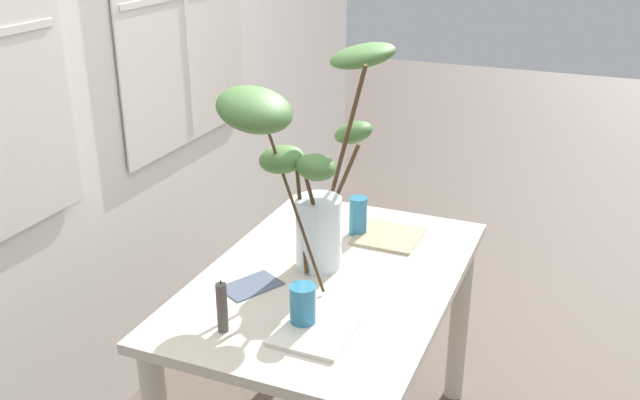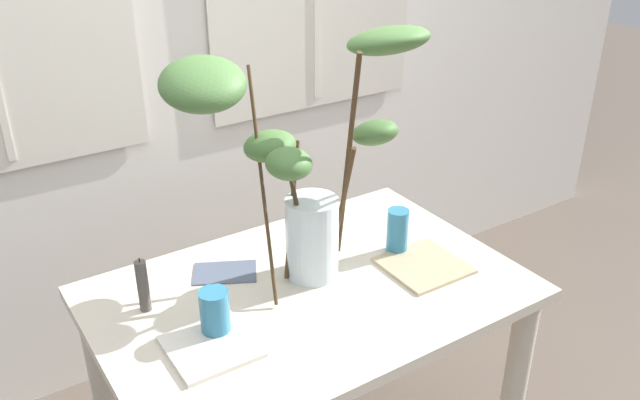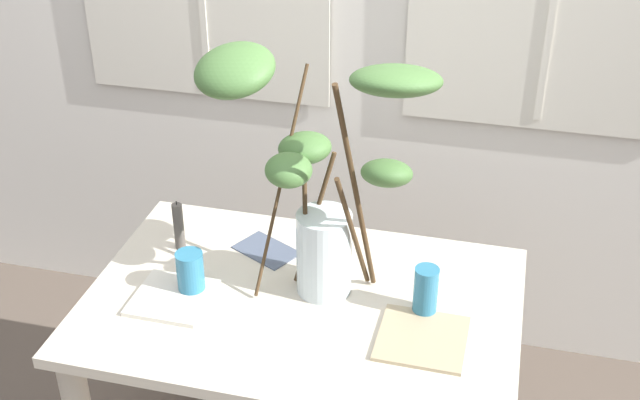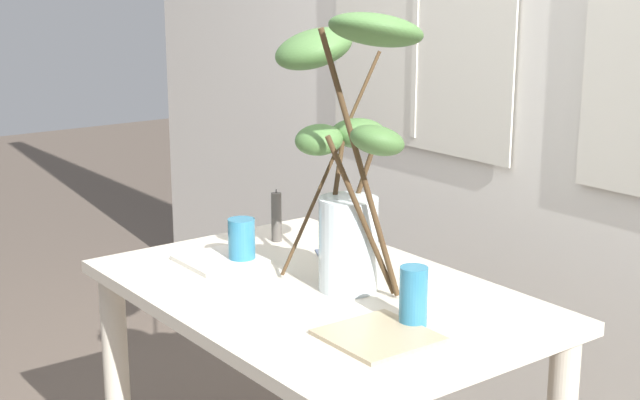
{
  "view_description": "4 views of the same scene",
  "coord_description": "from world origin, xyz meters",
  "px_view_note": "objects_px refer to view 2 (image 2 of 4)",
  "views": [
    {
      "loc": [
        -1.94,
        -0.77,
        1.9
      ],
      "look_at": [
        0.13,
        0.09,
        0.96
      ],
      "focal_mm": 40.49,
      "sensor_mm": 36.0,
      "label": 1
    },
    {
      "loc": [
        -0.85,
        -1.35,
        1.85
      ],
      "look_at": [
        0.04,
        0.01,
        1.03
      ],
      "focal_mm": 37.76,
      "sensor_mm": 36.0,
      "label": 2
    },
    {
      "loc": [
        0.49,
        -1.76,
        2.16
      ],
      "look_at": [
        0.04,
        0.06,
        1.05
      ],
      "focal_mm": 46.39,
      "sensor_mm": 36.0,
      "label": 3
    },
    {
      "loc": [
        1.83,
        -1.37,
        1.57
      ],
      "look_at": [
        -0.01,
        0.01,
        1.0
      ],
      "focal_mm": 52.07,
      "sensor_mm": 36.0,
      "label": 4
    }
  ],
  "objects_px": {
    "plate_square_left": "(211,347)",
    "drinking_glass_blue_left": "(215,313)",
    "pillar_candle": "(143,286)",
    "plate_square_right": "(424,265)",
    "dining_table": "(310,329)",
    "vase_with_branches": "(299,155)",
    "drinking_glass_blue_right": "(397,231)"
  },
  "relations": [
    {
      "from": "plate_square_right",
      "to": "dining_table",
      "type": "bearing_deg",
      "value": 165.37
    },
    {
      "from": "dining_table",
      "to": "pillar_candle",
      "type": "height_order",
      "value": "pillar_candle"
    },
    {
      "from": "drinking_glass_blue_right",
      "to": "vase_with_branches",
      "type": "bearing_deg",
      "value": 171.79
    },
    {
      "from": "drinking_glass_blue_right",
      "to": "plate_square_right",
      "type": "relative_size",
      "value": 0.63
    },
    {
      "from": "vase_with_branches",
      "to": "pillar_candle",
      "type": "distance_m",
      "value": 0.54
    },
    {
      "from": "plate_square_left",
      "to": "plate_square_right",
      "type": "xyz_separation_m",
      "value": [
        0.69,
        -0.0,
        -0.0
      ]
    },
    {
      "from": "drinking_glass_blue_right",
      "to": "pillar_candle",
      "type": "relative_size",
      "value": 0.88
    },
    {
      "from": "dining_table",
      "to": "plate_square_right",
      "type": "height_order",
      "value": "plate_square_right"
    },
    {
      "from": "pillar_candle",
      "to": "drinking_glass_blue_left",
      "type": "bearing_deg",
      "value": -59.77
    },
    {
      "from": "dining_table",
      "to": "plate_square_right",
      "type": "relative_size",
      "value": 5.26
    },
    {
      "from": "vase_with_branches",
      "to": "pillar_candle",
      "type": "xyz_separation_m",
      "value": [
        -0.44,
        0.09,
        -0.31
      ]
    },
    {
      "from": "plate_square_left",
      "to": "drinking_glass_blue_left",
      "type": "bearing_deg",
      "value": 51.91
    },
    {
      "from": "dining_table",
      "to": "drinking_glass_blue_right",
      "type": "bearing_deg",
      "value": 4.2
    },
    {
      "from": "vase_with_branches",
      "to": "plate_square_right",
      "type": "relative_size",
      "value": 3.28
    },
    {
      "from": "plate_square_left",
      "to": "dining_table",
      "type": "bearing_deg",
      "value": 14.34
    },
    {
      "from": "pillar_candle",
      "to": "vase_with_branches",
      "type": "bearing_deg",
      "value": -11.29
    },
    {
      "from": "dining_table",
      "to": "vase_with_branches",
      "type": "bearing_deg",
      "value": 78.7
    },
    {
      "from": "plate_square_right",
      "to": "plate_square_left",
      "type": "bearing_deg",
      "value": 179.85
    },
    {
      "from": "pillar_candle",
      "to": "dining_table",
      "type": "bearing_deg",
      "value": -20.51
    },
    {
      "from": "plate_square_left",
      "to": "plate_square_right",
      "type": "bearing_deg",
      "value": -0.15
    },
    {
      "from": "drinking_glass_blue_right",
      "to": "plate_square_right",
      "type": "height_order",
      "value": "drinking_glass_blue_right"
    },
    {
      "from": "dining_table",
      "to": "pillar_candle",
      "type": "bearing_deg",
      "value": 159.49
    },
    {
      "from": "vase_with_branches",
      "to": "drinking_glass_blue_left",
      "type": "height_order",
      "value": "vase_with_branches"
    },
    {
      "from": "drinking_glass_blue_left",
      "to": "dining_table",
      "type": "bearing_deg",
      "value": 7.29
    },
    {
      "from": "vase_with_branches",
      "to": "drinking_glass_blue_right",
      "type": "relative_size",
      "value": 5.21
    },
    {
      "from": "drinking_glass_blue_right",
      "to": "pillar_candle",
      "type": "height_order",
      "value": "pillar_candle"
    },
    {
      "from": "drinking_glass_blue_left",
      "to": "pillar_candle",
      "type": "bearing_deg",
      "value": 120.23
    },
    {
      "from": "drinking_glass_blue_left",
      "to": "pillar_candle",
      "type": "height_order",
      "value": "pillar_candle"
    },
    {
      "from": "dining_table",
      "to": "drinking_glass_blue_right",
      "type": "distance_m",
      "value": 0.4
    },
    {
      "from": "vase_with_branches",
      "to": "plate_square_left",
      "type": "xyz_separation_m",
      "value": [
        -0.36,
        -0.16,
        -0.38
      ]
    },
    {
      "from": "drinking_glass_blue_left",
      "to": "plate_square_right",
      "type": "height_order",
      "value": "drinking_glass_blue_left"
    },
    {
      "from": "drinking_glass_blue_left",
      "to": "drinking_glass_blue_right",
      "type": "xyz_separation_m",
      "value": [
        0.64,
        0.06,
        0.01
      ]
    }
  ]
}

